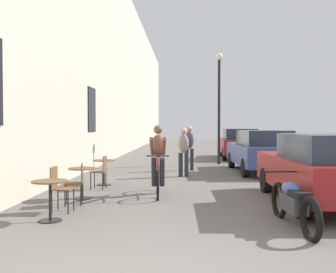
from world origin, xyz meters
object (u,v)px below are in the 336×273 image
Objects in this scene: cafe_table_far at (104,167)px; pedestrian_near at (184,149)px; cyclist_on_bicycle at (158,162)px; parked_car_second at (261,151)px; cafe_table_mid at (82,176)px; cafe_chair_far_toward_street at (101,170)px; cafe_table_near at (50,192)px; cafe_chair_mid_toward_street at (77,181)px; pedestrian_mid at (189,145)px; cafe_chair_near_toward_street at (59,186)px; street_lamp at (219,94)px; parked_car_third at (239,143)px; parked_car_nearest at (321,168)px; parked_motorcycle at (294,203)px.

pedestrian_near reaches higher than cafe_table_far.
cyclist_on_bicycle is 0.40× the size of parked_car_second.
cafe_table_mid is 0.81× the size of cafe_chair_far_toward_street.
cafe_table_mid is 1.37m from cafe_chair_far_toward_street.
cafe_table_near is 4.13m from cafe_table_far.
cafe_chair_mid_toward_street is 0.52× the size of pedestrian_mid.
cafe_table_mid is at bearing -95.83° from cafe_chair_far_toward_street.
pedestrian_near is at bearing -155.16° from parked_car_second.
cafe_chair_near_toward_street is 10.65m from street_lamp.
parked_car_third reaches higher than cafe_chair_near_toward_street.
cafe_chair_mid_toward_street is at bearing -141.94° from cyclist_on_bicycle.
cafe_table_mid is 0.17× the size of parked_car_nearest.
cafe_table_far is 0.71m from cafe_chair_far_toward_street.
cafe_chair_mid_toward_street is 6.93m from pedestrian_mid.
cafe_chair_far_toward_street is 5.45m from parked_car_nearest.
cafe_chair_near_toward_street is 8.45m from parked_car_second.
parked_car_nearest is (1.40, -8.61, -2.32)m from street_lamp.
cafe_table_far is 0.15× the size of street_lamp.
parked_car_second is 0.99× the size of parked_car_third.
cafe_chair_near_toward_street is 7.63m from pedestrian_mid.
parked_car_second is at bearing 38.16° from cafe_chair_far_toward_street.
parked_motorcycle is (1.64, -8.07, -0.55)m from pedestrian_mid.
cafe_chair_near_toward_street is at bearing -110.18° from pedestrian_mid.
pedestrian_mid is at bearing 69.11° from cafe_chair_mid_toward_street.
cyclist_on_bicycle reaches higher than cafe_table_near.
street_lamp is at bearing 58.06° from cafe_table_far.
pedestrian_near is at bearing 106.44° from parked_motorcycle.
cafe_table_far is 0.42× the size of pedestrian_mid.
cafe_table_near is 0.81× the size of cafe_chair_mid_toward_street.
pedestrian_near is (2.26, 4.66, 0.40)m from cafe_chair_mid_toward_street.
pedestrian_mid is at bearing 61.52° from cafe_chair_far_toward_street.
cafe_chair_mid_toward_street is 1.00× the size of cafe_chair_far_toward_street.
cafe_chair_far_toward_street reaches higher than cafe_table_near.
cafe_table_near is 2.06m from cafe_table_mid.
cafe_chair_mid_toward_street is at bearing -113.20° from parked_car_third.
cafe_table_near is 1.00× the size of cafe_table_far.
cafe_table_near is 14.26m from parked_car_third.
parked_car_second is 5.94m from parked_car_third.
street_lamp is (1.33, 2.39, 2.15)m from pedestrian_mid.
cafe_table_near and cafe_table_far have the same top height.
cafe_chair_near_toward_street reaches higher than cafe_table_mid.
parked_car_nearest is (5.37, 0.93, 0.27)m from cafe_chair_near_toward_street.
parked_car_second reaches higher than cafe_chair_far_toward_street.
parked_motorcycle is at bearing -73.56° from pedestrian_near.
parked_car_third is at bearing 60.84° from cafe_table_far.
cyclist_on_bicycle is 8.20m from street_lamp.
parked_car_second is (2.80, 1.30, -0.12)m from pedestrian_near.
cafe_table_far is at bearing -121.94° from street_lamp.
street_lamp reaches higher than cyclist_on_bicycle.
pedestrian_near is 0.37× the size of parked_car_third.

